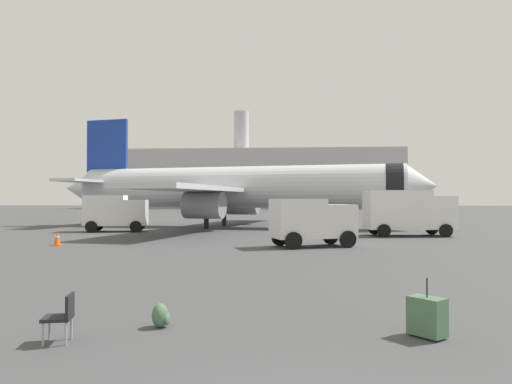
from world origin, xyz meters
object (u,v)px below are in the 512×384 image
airplane_at_gate (234,188)px  gate_chair (62,315)px  fuel_truck (408,211)px  traveller_backpack (161,316)px  safety_cone_near (57,238)px  service_truck (115,211)px  cargo_van (312,220)px  rolling_suitcase (427,316)px

airplane_at_gate → gate_chair: size_ratio=41.40×
fuel_truck → traveller_backpack: size_ratio=12.85×
airplane_at_gate → safety_cone_near: 19.70m
safety_cone_near → gate_chair: (8.88, -17.36, 0.10)m
service_truck → safety_cone_near: size_ratio=6.31×
safety_cone_near → gate_chair: gate_chair is taller
cargo_van → traveller_backpack: bearing=-102.9°
service_truck → gate_chair: service_truck is taller
fuel_truck → safety_cone_near: fuel_truck is taller
airplane_at_gate → traveller_backpack: size_ratio=74.18×
fuel_truck → cargo_van: (-7.09, -8.19, -0.32)m
fuel_truck → safety_cone_near: bearing=-158.5°
safety_cone_near → gate_chair: size_ratio=0.94×
airplane_at_gate → rolling_suitcase: airplane_at_gate is taller
service_truck → cargo_van: bearing=-36.6°
service_truck → safety_cone_near: 11.53m
rolling_suitcase → gate_chair: rolling_suitcase is taller
fuel_truck → gate_chair: (-12.35, -25.74, -1.27)m
fuel_truck → traveller_backpack: 26.95m
traveller_backpack → safety_cone_near: bearing=122.6°
safety_cone_near → gate_chair: bearing=-62.9°
safety_cone_near → traveller_backpack: (10.37, -16.24, -0.17)m
airplane_at_gate → service_truck: airplane_at_gate is taller
fuel_truck → gate_chair: bearing=-115.6°
fuel_truck → traveller_backpack: fuel_truck is taller
fuel_truck → service_truck: bearing=172.2°
safety_cone_near → traveller_backpack: size_ratio=1.69×
cargo_van → traveller_backpack: size_ratio=10.05×
safety_cone_near → traveller_backpack: 19.27m
airplane_at_gate → rolling_suitcase: bearing=-77.4°
cargo_van → rolling_suitcase: bearing=-85.4°
service_truck → traveller_backpack: 29.93m
cargo_van → gate_chair: (-5.26, -17.55, -0.95)m
airplane_at_gate → safety_cone_near: size_ratio=43.93×
safety_cone_near → gate_chair: 19.50m
fuel_truck → cargo_van: size_ratio=1.28×
rolling_suitcase → gate_chair: (-6.60, -0.79, 0.11)m
rolling_suitcase → traveller_backpack: size_ratio=2.29×
rolling_suitcase → gate_chair: size_ratio=1.28×
rolling_suitcase → fuel_truck: bearing=77.0°
traveller_backpack → gate_chair: 1.88m
cargo_van → rolling_suitcase: cargo_van is taller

